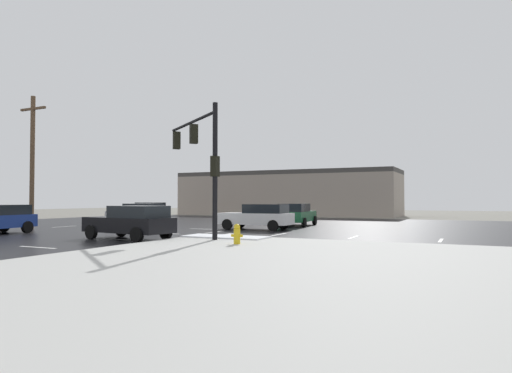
# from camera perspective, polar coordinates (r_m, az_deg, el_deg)

# --- Properties ---
(ground_plane) EXTENTS (120.00, 120.00, 0.00)m
(ground_plane) POSITION_cam_1_polar(r_m,az_deg,el_deg) (26.92, -8.99, -5.67)
(ground_plane) COLOR slate
(road_asphalt) EXTENTS (44.00, 44.00, 0.02)m
(road_asphalt) POSITION_cam_1_polar(r_m,az_deg,el_deg) (26.92, -8.99, -5.65)
(road_asphalt) COLOR black
(road_asphalt) RESTS_ON ground_plane
(sidewalk_corner) EXTENTS (18.00, 18.00, 0.14)m
(sidewalk_corner) POSITION_cam_1_polar(r_m,az_deg,el_deg) (10.77, 7.79, -11.39)
(sidewalk_corner) COLOR #B2B2AD
(sidewalk_corner) RESTS_ON ground_plane
(snow_strip_curbside) EXTENTS (4.00, 1.60, 0.06)m
(snow_strip_curbside) POSITION_cam_1_polar(r_m,az_deg,el_deg) (20.88, -3.91, -6.39)
(snow_strip_curbside) COLOR white
(snow_strip_curbside) RESTS_ON sidewalk_corner
(lane_markings) EXTENTS (36.15, 36.15, 0.01)m
(lane_markings) POSITION_cam_1_polar(r_m,az_deg,el_deg) (25.11, -8.51, -5.91)
(lane_markings) COLOR silver
(lane_markings) RESTS_ON road_asphalt
(traffic_signal_mast) EXTENTS (5.06, 3.86, 6.00)m
(traffic_signal_mast) POSITION_cam_1_polar(r_m,az_deg,el_deg) (21.31, -7.00, 4.54)
(traffic_signal_mast) COLOR black
(traffic_signal_mast) RESTS_ON sidewalk_corner
(fire_hydrant) EXTENTS (0.48, 0.26, 0.79)m
(fire_hydrant) POSITION_cam_1_polar(r_m,az_deg,el_deg) (17.70, -2.44, -6.05)
(fire_hydrant) COLOR gold
(fire_hydrant) RESTS_ON sidewalk_corner
(strip_building_background) EXTENTS (26.41, 8.00, 5.25)m
(strip_building_background) POSITION_cam_1_polar(r_m,az_deg,el_deg) (54.55, 3.91, -0.89)
(strip_building_background) COLOR gray
(strip_building_background) RESTS_ON ground_plane
(sedan_white) EXTENTS (4.57, 2.10, 1.58)m
(sedan_white) POSITION_cam_1_polar(r_m,az_deg,el_deg) (27.87, 0.31, -3.80)
(sedan_white) COLOR white
(sedan_white) RESTS_ON road_asphalt
(sedan_red) EXTENTS (4.65, 2.32, 1.58)m
(sedan_red) POSITION_cam_1_polar(r_m,az_deg,el_deg) (44.88, -13.76, -2.94)
(sedan_red) COLOR #B21919
(sedan_red) RESTS_ON road_asphalt
(sedan_green) EXTENTS (2.33, 4.65, 1.58)m
(sedan_green) POSITION_cam_1_polar(r_m,az_deg,el_deg) (31.82, 5.17, -3.53)
(sedan_green) COLOR #195933
(sedan_green) RESTS_ON road_asphalt
(sedan_silver) EXTENTS (4.63, 2.28, 1.58)m
(sedan_silver) POSITION_cam_1_polar(r_m,az_deg,el_deg) (33.12, -14.74, -3.40)
(sedan_silver) COLOR #B7BABF
(sedan_silver) RESTS_ON road_asphalt
(sedan_black) EXTENTS (4.68, 2.43, 1.58)m
(sedan_black) POSITION_cam_1_polar(r_m,az_deg,el_deg) (21.88, -15.61, -4.32)
(sedan_black) COLOR black
(sedan_black) RESTS_ON road_asphalt
(utility_pole_mid) EXTENTS (2.20, 0.28, 8.44)m
(utility_pole_mid) POSITION_cam_1_polar(r_m,az_deg,el_deg) (31.63, -26.59, 3.12)
(utility_pole_mid) COLOR brown
(utility_pole_mid) RESTS_ON ground_plane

